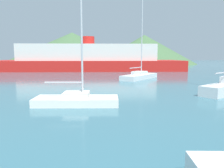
% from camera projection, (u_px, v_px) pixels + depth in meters
% --- Properties ---
extents(sailboat_inner, '(5.34, 3.19, 6.87)m').
position_uv_depth(sailboat_inner, '(77.00, 99.00, 13.22)').
color(sailboat_inner, white).
rests_on(sailboat_inner, ground_plane).
extents(sailboat_outer, '(6.36, 5.61, 10.11)m').
position_uv_depth(sailboat_outer, '(139.00, 76.00, 27.85)').
color(sailboat_outer, white).
rests_on(sailboat_outer, ground_plane).
extents(ferry_distant, '(38.47, 18.89, 6.72)m').
position_uv_depth(ferry_distant, '(88.00, 59.00, 44.02)').
color(ferry_distant, red).
rests_on(ferry_distant, ground_plane).
extents(hill_central, '(44.31, 44.31, 10.09)m').
position_uv_depth(hill_central, '(72.00, 49.00, 68.40)').
color(hill_central, '#476B42').
rests_on(hill_central, ground_plane).
extents(hill_east, '(36.73, 36.73, 10.38)m').
position_uv_depth(hill_east, '(144.00, 49.00, 79.33)').
color(hill_east, '#476B42').
rests_on(hill_east, ground_plane).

